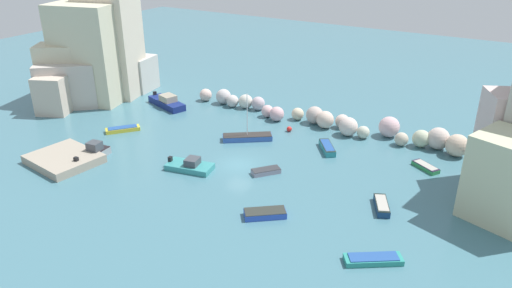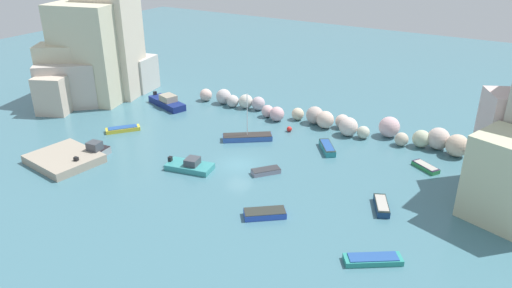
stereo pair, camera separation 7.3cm
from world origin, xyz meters
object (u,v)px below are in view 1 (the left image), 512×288
Objects in this scene: moored_boat_8 at (92,154)px; moored_boat_1 at (247,137)px; moored_boat_0 at (190,166)px; moored_boat_6 at (167,102)px; moored_boat_3 at (373,259)px; channel_buoy at (289,129)px; moored_boat_4 at (382,205)px; moored_boat_9 at (266,171)px; moored_boat_2 at (265,213)px; moored_boat_10 at (123,129)px; moored_boat_5 at (426,167)px; stone_dock at (64,159)px; moored_boat_7 at (327,148)px.

moored_boat_1 is at bearing -49.14° from moored_boat_8.
moored_boat_6 is (-14.86, 13.78, 0.21)m from moored_boat_0.
moored_boat_3 is 0.63× the size of moored_boat_6.
moored_boat_3 is (20.56, -14.75, -0.10)m from moored_boat_1.
moored_boat_4 is (15.57, -11.79, 0.02)m from channel_buoy.
moored_boat_1 is at bearing 83.62° from moored_boat_9.
moored_boat_10 is (-25.08, 7.74, -0.04)m from moored_boat_2.
channel_buoy is at bearing -107.40° from moored_boat_2.
moored_boat_5 is at bearing 143.49° from moored_boat_10.
moored_boat_5 is (1.57, 10.14, -0.09)m from moored_boat_4.
channel_buoy is 0.13× the size of moored_boat_0.
moored_boat_9 is at bearing 24.35° from stone_dock.
moored_boat_5 is 0.84× the size of moored_boat_7.
moored_boat_7 reaches higher than moored_boat_5.
moored_boat_1 is 9.71m from moored_boat_7.
moored_boat_0 is 0.74× the size of moored_boat_6.
moored_boat_6 is 1.46× the size of moored_boat_8.
moored_boat_2 is 0.95× the size of moored_boat_10.
moored_boat_0 is 25.03m from moored_boat_5.
moored_boat_1 reaches higher than moored_boat_5.
stone_dock is at bearing 129.02° from moored_boat_8.
moored_boat_7 is at bearing -141.88° from moored_boat_5.
moored_boat_8 is (-30.64, -6.47, 0.27)m from moored_boat_4.
moored_boat_7 is at bearing 20.75° from moored_boat_4.
moored_boat_3 is (10.34, -1.26, -0.05)m from moored_boat_2.
moored_boat_1 is 16.92m from moored_boat_2.
moored_boat_4 is at bearing 9.67° from moored_boat_7.
moored_boat_1 is 1.83× the size of moored_boat_5.
moored_boat_8 is 1.59× the size of moored_boat_9.
moored_boat_8 reaches higher than channel_buoy.
moored_boat_0 is 11.97m from moored_boat_2.
moored_boat_7 is at bearing 18.18° from moored_boat_9.
moored_boat_1 is 17.92m from moored_boat_8.
moored_boat_5 is 0.80× the size of moored_boat_10.
moored_boat_0 is 1.08× the size of moored_boat_8.
channel_buoy reaches higher than moored_boat_2.
channel_buoy is 17.21m from moored_boat_5.
moored_boat_9 is at bearing -81.75° from moored_boat_1.
moored_boat_3 is 1.11× the size of moored_boat_10.
moored_boat_9 is at bearing -64.45° from moored_boat_3.
stone_dock is 24.21m from moored_boat_2.
moored_boat_10 is (-2.94, 7.62, -0.36)m from moored_boat_8.
moored_boat_2 is 15.64m from moored_boat_7.
moored_boat_0 is 14.28m from moored_boat_10.
moored_boat_10 is at bearing -48.31° from moored_boat_3.
moored_boat_6 reaches higher than moored_boat_10.
channel_buoy reaches higher than moored_boat_10.
moored_boat_2 is 22.14m from moored_boat_8.
moored_boat_5 is 36.28m from moored_boat_10.
moored_boat_0 is 20.05m from moored_boat_4.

